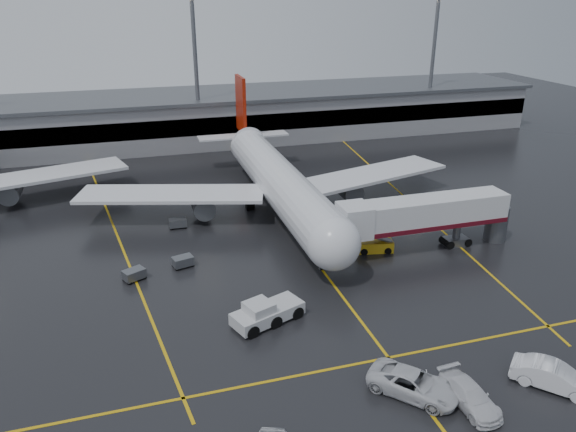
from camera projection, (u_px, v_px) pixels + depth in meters
name	position (u px, v px, depth m)	size (l,w,h in m)	color
ground	(300.00, 240.00, 60.78)	(220.00, 220.00, 0.00)	black
apron_line_centre	(300.00, 240.00, 60.78)	(0.25, 90.00, 0.02)	gold
apron_line_stop	(389.00, 358.00, 41.31)	(60.00, 0.25, 0.02)	gold
apron_line_left	(114.00, 227.00, 64.32)	(0.25, 70.00, 0.02)	gold
apron_line_right	(402.00, 195.00, 74.40)	(0.25, 70.00, 0.02)	gold
terminal	(222.00, 116.00, 101.54)	(122.00, 19.00, 8.60)	gray
light_mast_mid	(196.00, 64.00, 91.08)	(3.00, 1.20, 25.45)	#595B60
light_mast_right	(433.00, 56.00, 103.03)	(3.00, 1.20, 25.45)	#595B60
main_airliner	(276.00, 178.00, 67.75)	(48.80, 45.60, 14.10)	silver
jet_bridge	(425.00, 216.00, 57.12)	(19.90, 3.40, 6.05)	silver
pushback_tractor	(266.00, 313.00, 45.44)	(6.66, 4.53, 2.21)	#BCBCBE
belt_loader	(375.00, 246.00, 58.09)	(4.10, 2.46, 2.44)	gold
service_van_a	(413.00, 384.00, 37.28)	(2.89, 6.26, 1.74)	silver
service_van_b	(470.00, 396.00, 36.35)	(2.12, 5.22, 1.51)	silver
service_van_c	(554.00, 376.00, 37.90)	(1.97, 5.65, 1.86)	white
baggage_cart_a	(183.00, 261.00, 54.75)	(2.26, 1.76, 1.12)	#595B60
baggage_cart_b	(134.00, 274.00, 52.23)	(2.37, 2.06, 1.12)	#595B60
baggage_cart_c	(178.00, 223.00, 63.85)	(2.02, 1.34, 1.12)	#595B60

